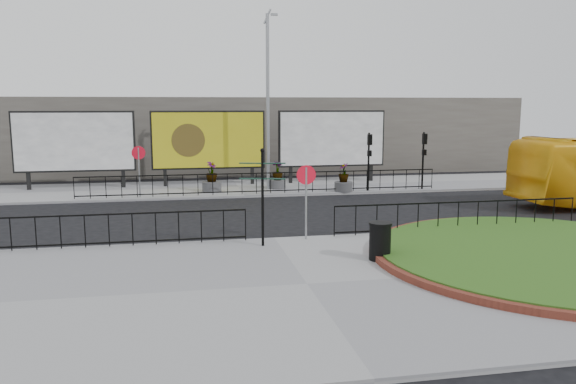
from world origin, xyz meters
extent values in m
plane|color=black|center=(0.00, 0.00, 0.00)|extent=(90.00, 90.00, 0.00)
cube|color=gray|center=(0.00, -5.00, 0.06)|extent=(30.00, 10.00, 0.12)
cube|color=gray|center=(0.00, 12.00, 0.06)|extent=(44.00, 6.00, 0.12)
cylinder|color=brown|center=(7.50, -4.00, 0.21)|extent=(10.40, 10.40, 0.18)
cylinder|color=#254713|center=(7.50, -4.00, 0.23)|extent=(10.00, 10.00, 0.22)
cylinder|color=gray|center=(-5.00, 9.40, 1.32)|extent=(0.07, 0.07, 2.40)
cylinder|color=red|center=(-5.00, 9.40, 2.27)|extent=(0.64, 0.03, 0.64)
cylinder|color=white|center=(-5.00, 9.42, 2.27)|extent=(0.50, 0.03, 0.50)
cylinder|color=gray|center=(1.00, -0.40, 1.32)|extent=(0.07, 0.07, 2.40)
cylinder|color=red|center=(1.00, -0.40, 2.27)|extent=(0.64, 0.03, 0.64)
cylinder|color=white|center=(1.00, -0.38, 2.27)|extent=(0.50, 0.03, 0.50)
cube|color=black|center=(-10.90, 13.00, 0.62)|extent=(0.18, 0.18, 1.00)
cube|color=black|center=(-6.10, 13.00, 0.62)|extent=(0.18, 0.18, 1.00)
cube|color=black|center=(-8.50, 13.00, 2.62)|extent=(6.20, 0.25, 3.20)
cube|color=white|center=(-8.50, 12.84, 2.62)|extent=(6.00, 0.06, 3.00)
cube|color=black|center=(-3.90, 13.00, 0.62)|extent=(0.18, 0.18, 1.00)
cube|color=black|center=(0.90, 13.00, 0.62)|extent=(0.18, 0.18, 1.00)
cube|color=black|center=(-1.50, 13.00, 2.62)|extent=(6.20, 0.25, 3.20)
cube|color=gold|center=(-1.50, 12.84, 2.62)|extent=(6.00, 0.06, 3.00)
cube|color=black|center=(3.10, 13.00, 0.62)|extent=(0.18, 0.18, 1.00)
cube|color=black|center=(7.90, 13.00, 0.62)|extent=(0.18, 0.18, 1.00)
cube|color=black|center=(5.50, 13.00, 2.62)|extent=(6.20, 0.25, 3.20)
cube|color=white|center=(5.50, 12.84, 2.62)|extent=(6.00, 0.06, 3.00)
cylinder|color=gray|center=(1.50, 11.00, 4.62)|extent=(0.18, 0.18, 9.00)
cylinder|color=gray|center=(1.50, 11.00, 8.97)|extent=(0.43, 0.10, 0.77)
cube|color=gray|center=(1.85, 11.00, 9.07)|extent=(0.35, 0.15, 0.12)
cylinder|color=black|center=(6.50, 9.40, 1.62)|extent=(0.10, 0.10, 3.00)
cube|color=black|center=(6.50, 9.28, 2.77)|extent=(0.22, 0.18, 0.55)
cube|color=black|center=(6.50, 9.28, 2.07)|extent=(0.20, 0.16, 0.30)
cylinder|color=black|center=(9.50, 9.40, 1.62)|extent=(0.10, 0.10, 3.00)
cube|color=black|center=(9.50, 9.28, 2.77)|extent=(0.22, 0.18, 0.55)
cube|color=black|center=(9.50, 9.28, 2.07)|extent=(0.20, 0.16, 0.30)
cube|color=#635E56|center=(0.00, 22.00, 2.50)|extent=(40.00, 10.00, 5.00)
cylinder|color=black|center=(-0.53, -1.00, 1.61)|extent=(0.08, 0.08, 2.98)
sphere|color=black|center=(-0.53, -1.00, 3.15)|extent=(0.13, 0.13, 0.13)
cube|color=black|center=(-0.89, -0.89, 2.74)|extent=(0.71, 0.33, 0.03)
cube|color=black|center=(-0.16, -1.05, 2.74)|extent=(0.71, 0.23, 0.03)
cube|color=black|center=(-0.90, -0.93, 2.26)|extent=(0.71, 0.26, 0.03)
cube|color=black|center=(-0.18, -1.11, 2.26)|extent=(0.71, 0.33, 0.03)
cylinder|color=black|center=(2.54, -3.26, 0.64)|extent=(0.62, 0.62, 1.03)
cylinder|color=black|center=(2.54, -3.26, 1.19)|extent=(0.67, 0.67, 0.07)
cylinder|color=#4C4C4F|center=(-1.50, 10.55, 0.37)|extent=(0.98, 0.98, 0.51)
imported|color=#254713|center=(-1.50, 10.55, 1.15)|extent=(0.82, 0.82, 1.04)
cylinder|color=#4C4C4F|center=(2.00, 11.00, 0.35)|extent=(0.87, 0.87, 0.45)
imported|color=#254713|center=(2.00, 11.00, 1.08)|extent=(0.73, 0.73, 1.02)
cylinder|color=#4C4C4F|center=(5.17, 9.40, 0.36)|extent=(0.93, 0.93, 0.48)
imported|color=#254713|center=(5.17, 9.40, 1.09)|extent=(0.60, 0.60, 0.97)
camera|label=1|loc=(-2.99, -18.15, 4.55)|focal=35.00mm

